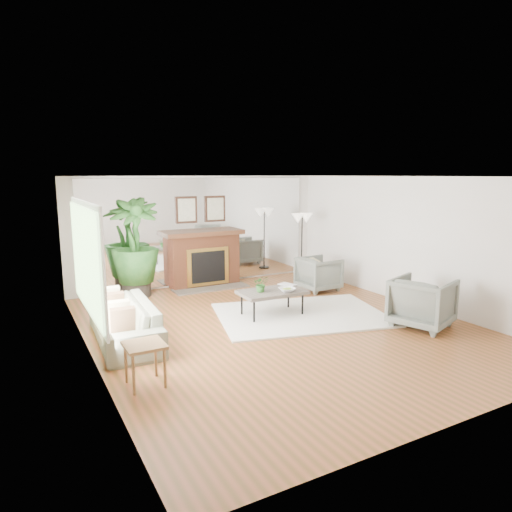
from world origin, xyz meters
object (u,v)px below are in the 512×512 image
sofa (124,322)px  coffee_table (272,293)px  fireplace (205,258)px  floor_lamp (302,224)px  side_table (144,350)px  armchair_front (422,302)px  armchair_back (319,274)px  potted_ficus (135,245)px

sofa → coffee_table: bearing=93.2°
fireplace → floor_lamp: size_ratio=1.25×
side_table → armchair_front: bearing=-0.8°
armchair_back → sofa: bearing=102.2°
potted_ficus → fireplace: bearing=5.6°
side_table → floor_lamp: bearing=37.5°
armchair_back → side_table: (-4.62, -2.77, 0.08)m
coffee_table → floor_lamp: bearing=45.1°
coffee_table → potted_ficus: potted_ficus is taller
coffee_table → armchair_front: 2.56m
potted_ficus → floor_lamp: potted_ficus is taller
floor_lamp → armchair_back: bearing=-98.5°
armchair_back → potted_ficus: 4.01m
fireplace → side_table: size_ratio=3.85×
fireplace → side_table: fireplace is taller
side_table → fireplace: bearing=59.4°
armchair_front → potted_ficus: size_ratio=0.45×
armchair_back → potted_ficus: (-3.67, 1.43, 0.73)m
armchair_back → potted_ficus: bearing=66.8°
fireplace → armchair_back: (2.05, -1.59, -0.29)m
coffee_table → side_table: 3.21m
armchair_front → armchair_back: bearing=-19.0°
armchair_back → floor_lamp: floor_lamp is taller
fireplace → potted_ficus: bearing=-174.4°
armchair_front → potted_ficus: 5.70m
sofa → floor_lamp: (4.64, 2.01, 1.09)m
sofa → armchair_back: 4.64m
coffee_table → sofa: size_ratio=0.57×
floor_lamp → potted_ficus: bearing=171.8°
armchair_back → side_table: bearing=119.0°
armchair_back → coffee_table: bearing=119.2°
potted_ficus → floor_lamp: (3.80, -0.55, 0.30)m
coffee_table → potted_ficus: bearing=125.4°
fireplace → potted_ficus: size_ratio=1.00×
coffee_table → potted_ficus: 3.20m
fireplace → side_table: 5.06m
coffee_table → armchair_front: armchair_front is taller
sofa → armchair_front: (4.55, -1.70, 0.11)m
fireplace → coffee_table: (0.19, -2.71, -0.23)m
fireplace → armchair_front: (2.10, -4.42, -0.24)m
fireplace → potted_ficus: potted_ficus is taller
fireplace → potted_ficus: (-1.62, -0.16, 0.44)m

